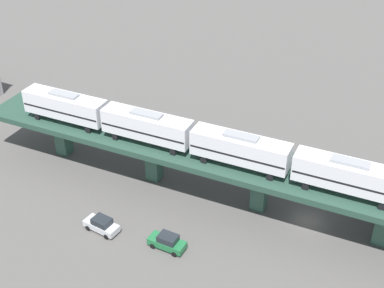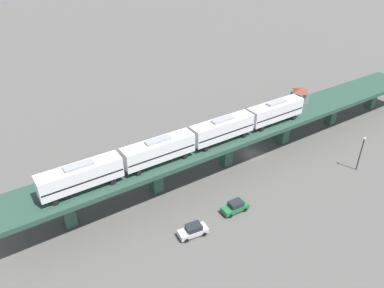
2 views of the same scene
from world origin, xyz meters
name	(u,v)px [view 1 (image 1 of 2)]	position (x,y,z in m)	size (l,w,h in m)	color
ground_plane	(308,221)	(0.00, 0.00, 0.00)	(400.00, 400.00, 0.00)	#514F4C
elevated_viaduct	(315,185)	(0.00, -0.15, 5.63)	(10.12, 92.14, 6.53)	#244135
subway_train	(192,137)	(-1.68, 15.14, 9.07)	(3.77, 49.84, 4.45)	silver
street_car_silver	(102,225)	(-12.60, 21.87, 0.94)	(2.34, 4.58, 1.89)	#B7BABF
street_car_green	(167,242)	(-11.75, 13.39, 0.94)	(2.06, 4.45, 1.89)	#1E6638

